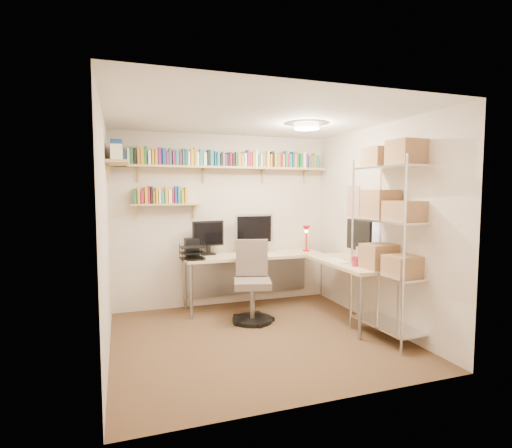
{
  "coord_description": "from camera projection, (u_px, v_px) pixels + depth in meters",
  "views": [
    {
      "loc": [
        -1.46,
        -4.22,
        1.69
      ],
      "look_at": [
        0.18,
        0.55,
        1.27
      ],
      "focal_mm": 28.0,
      "sensor_mm": 36.0,
      "label": 1
    }
  ],
  "objects": [
    {
      "name": "ground",
      "position": [
        257.0,
        338.0,
        4.59
      ],
      "size": [
        3.2,
        3.2,
        0.0
      ],
      "primitive_type": "plane",
      "color": "#46321E",
      "rests_on": "ground"
    },
    {
      "name": "room_shell",
      "position": [
        257.0,
        203.0,
        4.46
      ],
      "size": [
        3.24,
        3.04,
        2.52
      ],
      "color": "beige",
      "rests_on": "ground"
    },
    {
      "name": "wall_shelves",
      "position": [
        198.0,
        166.0,
        5.51
      ],
      "size": [
        3.12,
        1.09,
        0.8
      ],
      "color": "tan",
      "rests_on": "ground"
    },
    {
      "name": "corner_desk",
      "position": [
        269.0,
        257.0,
        5.56
      ],
      "size": [
        2.39,
        1.98,
        1.35
      ],
      "color": "beige",
      "rests_on": "ground"
    },
    {
      "name": "office_chair",
      "position": [
        252.0,
        287.0,
        5.18
      ],
      "size": [
        0.57,
        0.58,
        1.04
      ],
      "rotation": [
        0.0,
        0.0,
        -0.27
      ],
      "color": "black",
      "rests_on": "ground"
    },
    {
      "name": "wire_rack",
      "position": [
        390.0,
        216.0,
        4.48
      ],
      "size": [
        0.49,
        0.92,
        2.23
      ],
      "rotation": [
        0.0,
        0.0,
        0.06
      ],
      "color": "silver",
      "rests_on": "ground"
    }
  ]
}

